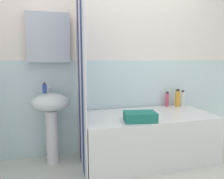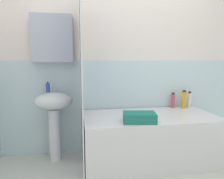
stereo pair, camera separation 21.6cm
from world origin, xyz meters
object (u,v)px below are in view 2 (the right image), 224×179
at_px(body_wash_bottle, 184,100).
at_px(shampoo_bottle, 173,100).
at_px(bathtub, 149,138).
at_px(lotion_bottle, 189,100).
at_px(towel_folded, 140,117).
at_px(sink, 54,111).
at_px(soap_dispenser, 48,88).

distance_m(body_wash_bottle, shampoo_bottle, 0.14).
bearing_deg(bathtub, body_wash_bottle, 25.64).
height_order(lotion_bottle, towel_folded, lotion_bottle).
bearing_deg(lotion_bottle, shampoo_bottle, 174.00).
bearing_deg(sink, towel_folded, -24.74).
bearing_deg(towel_folded, bathtub, 50.05).
relative_size(lotion_bottle, towel_folded, 0.66).
relative_size(sink, soap_dispenser, 6.60).
height_order(sink, shampoo_bottle, sink).
bearing_deg(bathtub, lotion_bottle, 24.04).
bearing_deg(towel_folded, body_wash_bottle, 33.48).
bearing_deg(body_wash_bottle, lotion_bottle, 13.37).
bearing_deg(bathtub, shampoo_bottle, 36.13).
bearing_deg(soap_dispenser, shampoo_bottle, 3.06).
distance_m(lotion_bottle, shampoo_bottle, 0.23).
relative_size(lotion_bottle, body_wash_bottle, 0.91).
bearing_deg(body_wash_bottle, sink, -176.93).
height_order(bathtub, shampoo_bottle, shampoo_bottle).
bearing_deg(towel_folded, shampoo_bottle, 41.11).
bearing_deg(bathtub, sink, 170.46).
relative_size(lotion_bottle, shampoo_bottle, 1.06).
xyz_separation_m(sink, bathtub, (1.11, -0.19, -0.33)).
bearing_deg(shampoo_bottle, bathtub, -143.87).
relative_size(sink, towel_folded, 2.47).
xyz_separation_m(soap_dispenser, body_wash_bottle, (1.76, 0.04, -0.21)).
relative_size(soap_dispenser, lotion_bottle, 0.57).
height_order(body_wash_bottle, shampoo_bottle, body_wash_bottle).
distance_m(bathtub, shampoo_bottle, 0.67).
bearing_deg(lotion_bottle, body_wash_bottle, -166.63).
height_order(lotion_bottle, shampoo_bottle, lotion_bottle).
xyz_separation_m(bathtub, towel_folded, (-0.20, -0.24, 0.33)).
relative_size(bathtub, body_wash_bottle, 6.35).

